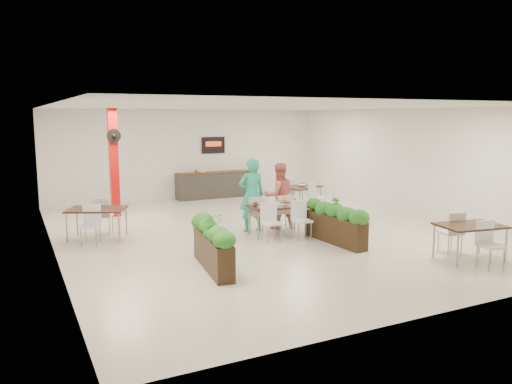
% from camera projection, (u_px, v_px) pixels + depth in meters
% --- Properties ---
extents(ground, '(12.00, 12.00, 0.00)m').
position_uv_depth(ground, '(262.00, 232.00, 12.91)').
color(ground, beige).
rests_on(ground, ground).
extents(room_shell, '(10.10, 12.10, 3.22)m').
position_uv_depth(room_shell, '(263.00, 154.00, 12.61)').
color(room_shell, white).
rests_on(room_shell, ground).
extents(red_column, '(0.40, 0.41, 3.20)m').
position_uv_depth(red_column, '(114.00, 161.00, 14.71)').
color(red_column, '#BE0D0C').
rests_on(red_column, ground).
extents(service_counter, '(3.00, 0.64, 2.20)m').
position_uv_depth(service_counter, '(217.00, 184.00, 18.29)').
color(service_counter, '#2D2B28').
rests_on(service_counter, ground).
extents(main_table, '(1.48, 1.74, 0.92)m').
position_uv_depth(main_table, '(277.00, 210.00, 12.50)').
color(main_table, black).
rests_on(main_table, ground).
extents(diner_man, '(0.74, 0.53, 1.91)m').
position_uv_depth(diner_man, '(252.00, 195.00, 12.86)').
color(diner_man, '#28AE87').
rests_on(diner_man, ground).
extents(diner_woman, '(0.92, 0.75, 1.75)m').
position_uv_depth(diner_woman, '(279.00, 196.00, 13.22)').
color(diner_woman, '#E76F66').
rests_on(diner_woman, ground).
extents(planter_left, '(0.62, 2.09, 1.10)m').
position_uv_depth(planter_left, '(213.00, 243.00, 9.71)').
color(planter_left, black).
rests_on(planter_left, ground).
extents(planter_right, '(0.48, 2.08, 1.09)m').
position_uv_depth(planter_right, '(335.00, 222.00, 11.73)').
color(planter_right, black).
rests_on(planter_right, ground).
extents(side_table_a, '(1.59, 1.65, 0.92)m').
position_uv_depth(side_table_a, '(97.00, 213.00, 12.11)').
color(side_table_a, black).
rests_on(side_table_a, ground).
extents(side_table_b, '(1.48, 1.66, 0.92)m').
position_uv_depth(side_table_b, '(301.00, 190.00, 15.89)').
color(side_table_b, black).
rests_on(side_table_b, ground).
extents(side_table_c, '(1.42, 1.67, 0.92)m').
position_uv_depth(side_table_c, '(470.00, 230.00, 10.32)').
color(side_table_c, black).
rests_on(side_table_c, ground).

